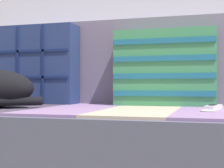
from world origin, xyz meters
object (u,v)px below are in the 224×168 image
(throw_pillow_striped, at_px, (165,68))
(game_remote_far, at_px, (213,108))
(couch, at_px, (145,153))
(throw_pillow_quilted, at_px, (37,65))

(throw_pillow_striped, height_order, game_remote_far, throw_pillow_striped)
(couch, bearing_deg, throw_pillow_quilted, 160.37)
(game_remote_far, bearing_deg, throw_pillow_quilted, 164.13)
(couch, xyz_separation_m, game_remote_far, (0.27, -0.03, 0.20))
(couch, relative_size, throw_pillow_striped, 4.43)
(throw_pillow_quilted, xyz_separation_m, game_remote_far, (0.89, -0.25, -0.20))
(throw_pillow_quilted, relative_size, throw_pillow_striped, 0.92)
(throw_pillow_quilted, distance_m, throw_pillow_striped, 0.68)
(throw_pillow_quilted, xyz_separation_m, throw_pillow_striped, (0.68, -0.00, -0.03))
(throw_pillow_quilted, relative_size, game_remote_far, 2.18)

